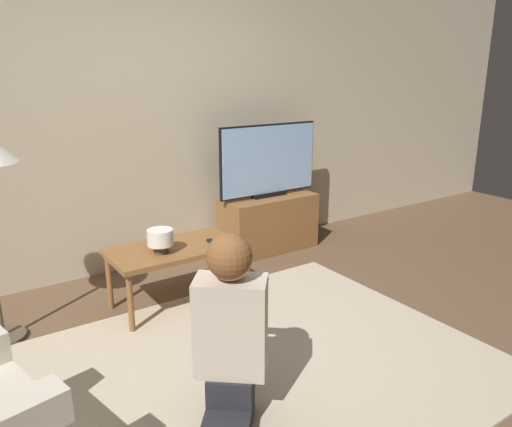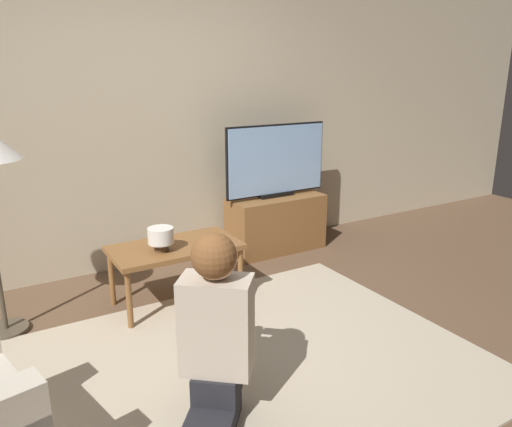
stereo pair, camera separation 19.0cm
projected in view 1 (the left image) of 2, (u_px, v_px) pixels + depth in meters
ground_plane at (257, 368)px, 2.92m from camera, size 10.00×10.00×0.00m
wall_back at (125, 117)px, 4.08m from camera, size 10.00×0.06×2.60m
rug at (257, 367)px, 2.91m from camera, size 2.67×2.12×0.02m
tv_stand at (269, 223)px, 4.77m from camera, size 0.91×0.40×0.53m
tv at (269, 160)px, 4.60m from camera, size 1.04×0.08×0.67m
coffee_table at (174, 253)px, 3.59m from camera, size 0.92×0.51×0.46m
person_kneeling at (230, 329)px, 2.36m from camera, size 0.71×0.79×0.96m
table_lamp at (160, 239)px, 3.43m from camera, size 0.18×0.18×0.17m
remote at (214, 243)px, 3.64m from camera, size 0.04×0.15×0.02m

